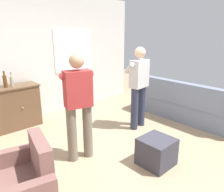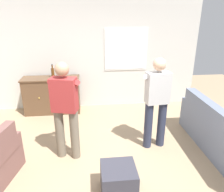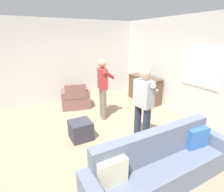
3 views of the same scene
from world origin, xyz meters
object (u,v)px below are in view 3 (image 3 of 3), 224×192
couch (160,167)px  person_standing_right (143,104)px  sideboard_cabinet (144,89)px  armchair (76,99)px  bottle_wine_green (146,73)px  ottoman (81,130)px  person_standing_left (103,86)px  bottle_liquor_amber (148,75)px

couch → person_standing_right: (-1.06, 0.47, 0.59)m
couch → sideboard_cabinet: 3.84m
armchair → bottle_wine_green: size_ratio=3.07×
person_standing_right → ottoman: bearing=-126.7°
bottle_wine_green → person_standing_left: (0.46, -1.87, -0.09)m
sideboard_cabinet → person_standing_left: 2.01m
bottle_liquor_amber → ottoman: 3.11m
armchair → person_standing_right: bearing=13.4°
bottle_wine_green → person_standing_left: 1.93m
bottle_wine_green → person_standing_left: person_standing_left is taller
ottoman → sideboard_cabinet: bearing=114.3°
couch → bottle_liquor_amber: size_ratio=8.84×
sideboard_cabinet → person_standing_left: size_ratio=0.82×
sideboard_cabinet → bottle_liquor_amber: 0.59m
armchair → bottle_wine_green: bearing=74.7°
bottle_liquor_amber → ottoman: (1.08, -2.81, -0.79)m
bottle_wine_green → person_standing_right: size_ratio=0.19×
bottle_wine_green → ottoman: (1.20, -2.82, -0.82)m
armchair → ottoman: bearing=-14.2°
sideboard_cabinet → person_standing_left: (0.53, -1.88, 0.49)m
bottle_liquor_amber → person_standing_left: size_ratio=0.17×
bottle_liquor_amber → person_standing_right: (1.90, -1.71, -0.07)m
armchair → ottoman: armchair is taller
couch → ottoman: bearing=-161.4°
bottle_wine_green → bottle_liquor_amber: (0.12, -0.01, -0.03)m
armchair → person_standing_left: person_standing_left is taller
person_standing_left → person_standing_right: size_ratio=1.00×
person_standing_right → bottle_liquor_amber: bearing=138.1°
person_standing_right → bottle_wine_green: bearing=139.8°
armchair → person_standing_right: (2.67, 0.63, 0.65)m
bottle_wine_green → person_standing_left: size_ratio=0.19×
bottle_wine_green → ottoman: 3.17m
bottle_liquor_amber → person_standing_left: (0.33, -1.87, -0.07)m
armchair → couch: bearing=2.6°
bottle_liquor_amber → ottoman: size_ratio=0.59×
bottle_wine_green → person_standing_right: bearing=-40.2°
armchair → bottle_liquor_amber: 2.57m
person_standing_left → couch: bearing=-6.7°
armchair → person_standing_left: bearing=23.5°
armchair → person_standing_right: 2.82m
sideboard_cabinet → couch: bearing=-34.7°
bottle_wine_green → bottle_liquor_amber: 0.13m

